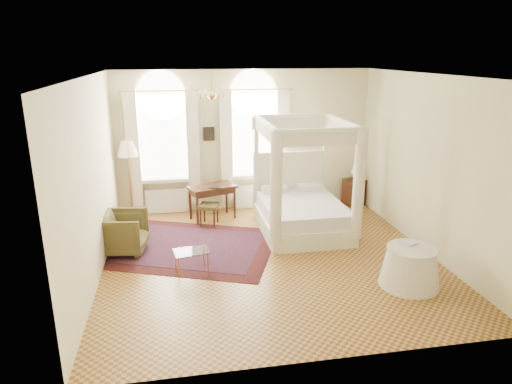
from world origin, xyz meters
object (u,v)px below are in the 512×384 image
(canopy_bed, at_px, (302,207))
(stool, at_px, (209,208))
(writing_desk, at_px, (212,191))
(coffee_table, at_px, (191,253))
(nightstand, at_px, (354,192))
(armchair, at_px, (123,233))
(side_table, at_px, (410,267))
(floor_lamp, at_px, (128,153))

(canopy_bed, distance_m, stool, 2.06)
(writing_desk, bearing_deg, coffee_table, -102.88)
(nightstand, height_order, coffee_table, nightstand)
(nightstand, xyz_separation_m, coffee_table, (-4.16, -3.01, 0.03))
(canopy_bed, height_order, armchair, canopy_bed)
(stool, distance_m, side_table, 4.49)
(canopy_bed, height_order, side_table, canopy_bed)
(writing_desk, height_order, floor_lamp, floor_lamp)
(canopy_bed, distance_m, writing_desk, 2.12)
(nightstand, height_order, armchair, armchair)
(nightstand, xyz_separation_m, writing_desk, (-3.56, -0.41, 0.34))
(writing_desk, height_order, side_table, writing_desk)
(armchair, bearing_deg, canopy_bed, -75.27)
(armchair, xyz_separation_m, side_table, (4.73, -2.17, -0.07))
(stool, relative_size, side_table, 0.54)
(canopy_bed, distance_m, side_table, 2.81)
(canopy_bed, bearing_deg, coffee_table, -148.22)
(canopy_bed, relative_size, writing_desk, 2.04)
(coffee_table, bearing_deg, writing_desk, 77.12)
(floor_lamp, xyz_separation_m, side_table, (4.72, -4.11, -1.20))
(canopy_bed, xyz_separation_m, nightstand, (1.77, 1.53, -0.21))
(canopy_bed, xyz_separation_m, armchair, (-3.63, -0.41, -0.14))
(coffee_table, relative_size, side_table, 0.66)
(canopy_bed, height_order, nightstand, canopy_bed)
(writing_desk, height_order, armchair, armchair)
(nightstand, distance_m, stool, 3.75)
(writing_desk, relative_size, floor_lamp, 0.65)
(canopy_bed, height_order, floor_lamp, canopy_bed)
(armchair, bearing_deg, coffee_table, -122.47)
(armchair, bearing_deg, nightstand, -61.99)
(armchair, height_order, floor_lamp, floor_lamp)
(stool, height_order, floor_lamp, floor_lamp)
(canopy_bed, height_order, stool, canopy_bed)
(coffee_table, height_order, side_table, side_table)
(writing_desk, relative_size, armchair, 1.34)
(nightstand, bearing_deg, armchair, -160.28)
(stool, bearing_deg, nightstand, 11.80)
(stool, height_order, coffee_table, stool)
(stool, bearing_deg, writing_desk, 72.82)
(nightstand, relative_size, stool, 1.25)
(writing_desk, distance_m, stool, 0.47)
(writing_desk, height_order, coffee_table, writing_desk)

